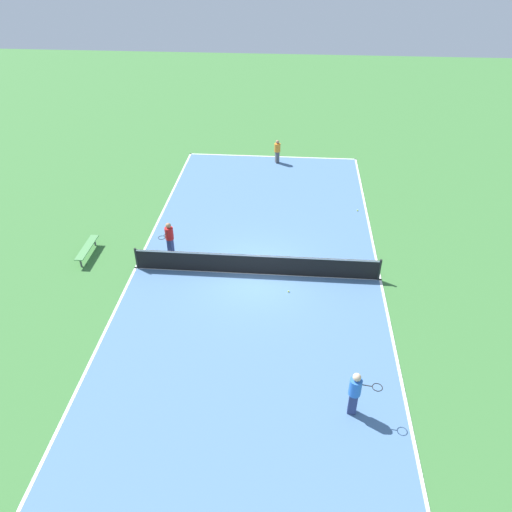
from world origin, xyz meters
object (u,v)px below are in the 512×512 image
at_px(bench, 87,248).
at_px(player_near_blue, 355,391).
at_px(tennis_ball_far_baseline, 358,210).
at_px(tennis_ball_right_alley, 288,291).
at_px(player_coach_red, 169,237).
at_px(tennis_net, 256,264).
at_px(player_center_orange, 277,150).

height_order(bench, player_near_blue, player_near_blue).
bearing_deg(tennis_ball_far_baseline, tennis_ball_right_alley, 64.38).
bearing_deg(tennis_ball_far_baseline, bench, 22.36).
relative_size(player_near_blue, player_coach_red, 1.04).
bearing_deg(tennis_net, bench, -5.81).
distance_m(tennis_net, player_center_orange, 11.33).
distance_m(tennis_net, player_near_blue, 7.54).
height_order(player_near_blue, tennis_ball_right_alley, player_near_blue).
height_order(bench, player_coach_red, player_coach_red).
bearing_deg(tennis_net, tennis_ball_right_alley, 140.63).
distance_m(tennis_ball_far_baseline, tennis_ball_right_alley, 7.57).
bearing_deg(player_coach_red, tennis_net, 89.50).
bearing_deg(player_coach_red, tennis_ball_right_alley, 82.55).
bearing_deg(player_center_orange, player_near_blue, -12.14).
bearing_deg(player_near_blue, bench, 153.44).
distance_m(bench, tennis_ball_right_alley, 8.96).
height_order(tennis_net, player_coach_red, player_coach_red).
bearing_deg(player_coach_red, player_center_orange, 173.97).
xyz_separation_m(tennis_net, player_coach_red, (3.81, -1.14, 0.39)).
xyz_separation_m(tennis_net, tennis_ball_far_baseline, (-4.64, -5.70, -0.46)).
xyz_separation_m(player_center_orange, tennis_ball_right_alley, (-1.03, 12.45, -0.74)).
distance_m(bench, player_center_orange, 13.10).
bearing_deg(player_center_orange, bench, -57.97).
bearing_deg(player_near_blue, tennis_net, 125.02).
distance_m(bench, tennis_ball_far_baseline, 13.01).
bearing_deg(tennis_ball_far_baseline, player_near_blue, 84.32).
height_order(player_near_blue, player_coach_red, player_near_blue).
distance_m(player_coach_red, tennis_ball_right_alley, 5.72).
distance_m(tennis_net, bench, 7.43).
height_order(bench, player_center_orange, player_center_orange).
xyz_separation_m(player_coach_red, player_center_orange, (-4.16, -10.18, -0.11)).
relative_size(player_near_blue, player_center_orange, 1.16).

